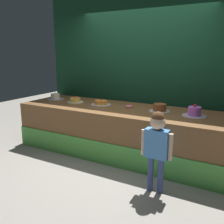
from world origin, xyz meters
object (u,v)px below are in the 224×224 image
cake_far_left (55,97)px  donut (129,107)px  cake_center (101,103)px  cake_right (160,108)px  cake_left (75,100)px  child_figure (157,141)px  cake_far_right (194,112)px

cake_far_left → donut: bearing=0.4°
cake_far_left → cake_center: (1.11, -0.02, -0.01)m
cake_center → cake_right: 1.11m
cake_far_left → cake_left: cake_far_left is taller
donut → cake_far_left: 1.66m
cake_far_left → cake_right: 2.21m
child_figure → cake_far_right: 1.02m
cake_right → child_figure: bearing=-72.5°
cake_left → cake_right: bearing=1.8°
donut → cake_far_right: 1.11m
child_figure → cake_far_right: (0.23, 0.98, 0.19)m
donut → cake_center: bearing=-176.4°
cake_center → cake_far_right: size_ratio=0.99×
child_figure → cake_far_left: 2.74m
cake_far_left → cake_center: cake_far_left is taller
donut → cake_right: (0.55, -0.02, 0.04)m
child_figure → cake_far_right: bearing=76.6°
cake_far_left → cake_right: (2.21, -0.01, 0.01)m
donut → cake_left: size_ratio=0.41×
cake_far_left → cake_left: bearing=-6.5°
cake_right → cake_far_left: bearing=179.8°
cake_right → cake_far_right: cake_far_right is taller
cake_left → cake_far_right: bearing=0.5°
cake_left → cake_center: bearing=4.2°
donut → cake_far_right: bearing=-2.9°
cake_far_left → cake_left: (0.55, -0.06, -0.01)m
donut → cake_left: cake_left is taller
child_figure → cake_center: (-1.43, 1.00, 0.17)m
cake_left → cake_center: cake_left is taller
child_figure → cake_far_right: size_ratio=2.94×
cake_far_left → cake_far_right: (2.77, -0.04, 0.01)m
cake_right → donut: bearing=177.7°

